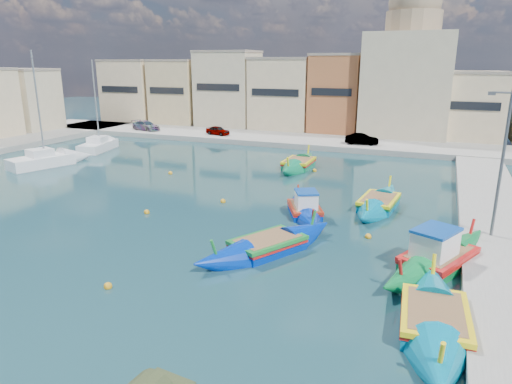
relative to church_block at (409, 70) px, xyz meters
The scene contains 15 objects.
ground 42.08m from the church_block, 104.04° to the right, with size 160.00×160.00×0.00m, color #14373E.
north_quay 15.16m from the church_block, 141.34° to the right, with size 80.00×8.00×0.60m, color gray.
north_townhouses 4.81m from the church_block, 169.17° to the right, with size 83.20×7.87×10.19m.
church_block is the anchor object (origin of this frame).
quay_street_lamp 35.04m from the church_block, 77.65° to the right, with size 1.18×0.16×8.00m.
parked_cars 24.37m from the church_block, 155.91° to the right, with size 32.33×2.63×1.22m.
luzzu_turquoise_cabin 39.30m from the church_block, 82.56° to the right, with size 6.08×9.87×3.17m.
luzzu_blue_cabin 34.32m from the church_block, 95.14° to the right, with size 4.84×7.33×2.59m.
luzzu_cyan_mid 31.06m from the church_block, 87.85° to the right, with size 2.90×9.02×2.62m.
luzzu_green 23.33m from the church_block, 109.48° to the right, with size 2.38×8.84×2.78m.
luzzu_blue_south 40.43m from the church_block, 94.48° to the right, with size 6.24×9.03×2.64m.
luzzu_cyan_south 44.81m from the church_block, 83.49° to the right, with size 2.82×9.07×2.78m.
yacht_north 36.86m from the church_block, 147.72° to the right, with size 3.92×8.03×10.32m.
yacht_midnorth 40.72m from the church_block, 136.24° to the right, with size 4.67×8.22×11.17m.
mooring_buoys 35.29m from the church_block, 104.21° to the right, with size 18.56×24.64×0.36m.
Camera 1 is at (14.56, -19.66, 9.37)m, focal length 32.00 mm.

